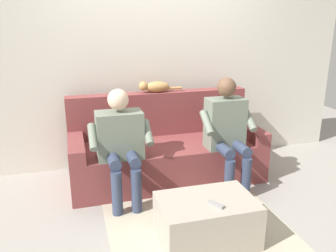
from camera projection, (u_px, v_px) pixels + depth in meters
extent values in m
plane|color=gray|center=(186.00, 208.00, 3.37)|extent=(8.00, 8.00, 0.00)
cube|color=beige|center=(153.00, 54.00, 4.14)|extent=(4.92, 0.06, 2.64)
cube|color=brown|center=(169.00, 163.00, 3.85)|extent=(1.76, 0.66, 0.43)
cube|color=brown|center=(159.00, 131.00, 4.16)|extent=(2.08, 0.17, 0.92)
cube|color=brown|center=(249.00, 149.00, 4.08)|extent=(0.16, 0.66, 0.56)
cube|color=brown|center=(78.00, 168.00, 3.59)|extent=(0.16, 0.66, 0.56)
cube|color=#A89E8E|center=(206.00, 220.00, 2.83)|extent=(0.76, 0.52, 0.37)
cube|color=slate|center=(225.00, 123.00, 3.66)|extent=(0.39, 0.24, 0.53)
sphere|color=brown|center=(227.00, 87.00, 3.55)|extent=(0.19, 0.19, 0.19)
cylinder|color=#333D56|center=(239.00, 147.00, 3.58)|extent=(0.11, 0.35, 0.11)
cylinder|color=#333D56|center=(223.00, 149.00, 3.54)|extent=(0.11, 0.35, 0.11)
cylinder|color=#333D56|center=(246.00, 178.00, 3.50)|extent=(0.10, 0.10, 0.43)
cylinder|color=#333D56|center=(229.00, 181.00, 3.45)|extent=(0.10, 0.10, 0.43)
cylinder|color=slate|center=(249.00, 119.00, 3.63)|extent=(0.08, 0.27, 0.22)
cylinder|color=slate|center=(207.00, 123.00, 3.51)|extent=(0.08, 0.27, 0.22)
cube|color=slate|center=(120.00, 135.00, 3.40)|extent=(0.44, 0.26, 0.46)
sphere|color=beige|center=(118.00, 99.00, 3.29)|extent=(0.20, 0.20, 0.20)
cylinder|color=#333D56|center=(132.00, 157.00, 3.32)|extent=(0.11, 0.33, 0.11)
cylinder|color=#333D56|center=(113.00, 159.00, 3.28)|extent=(0.11, 0.33, 0.11)
cylinder|color=#333D56|center=(137.00, 191.00, 3.25)|extent=(0.10, 0.10, 0.43)
cylinder|color=#333D56|center=(117.00, 194.00, 3.20)|extent=(0.10, 0.10, 0.43)
cylinder|color=slate|center=(148.00, 132.00, 3.38)|extent=(0.08, 0.27, 0.22)
cylinder|color=slate|center=(93.00, 137.00, 3.25)|extent=(0.08, 0.27, 0.22)
ellipsoid|color=#B7844C|center=(157.00, 87.00, 4.00)|extent=(0.28, 0.13, 0.12)
sphere|color=#B7844C|center=(143.00, 86.00, 3.95)|extent=(0.10, 0.10, 0.10)
cone|color=#B7844C|center=(143.00, 82.00, 3.97)|extent=(0.04, 0.04, 0.03)
cone|color=#B7844C|center=(144.00, 83.00, 3.92)|extent=(0.04, 0.04, 0.03)
cylinder|color=#B7844C|center=(174.00, 88.00, 4.06)|extent=(0.18, 0.03, 0.03)
cube|color=gray|center=(216.00, 204.00, 2.69)|extent=(0.10, 0.14, 0.02)
cube|color=#B7AD93|center=(199.00, 229.00, 3.03)|extent=(1.53, 1.57, 0.01)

